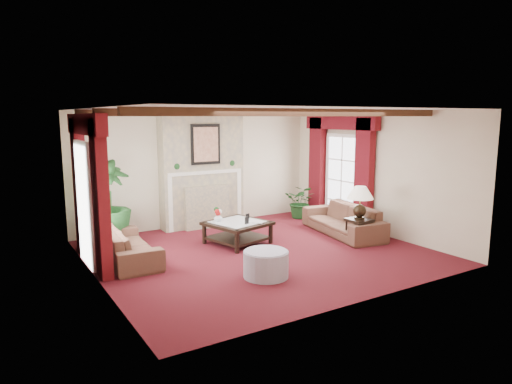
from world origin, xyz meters
TOP-DOWN VIEW (x-y plane):
  - floor at (0.00, 0.00)m, footprint 6.00×6.00m
  - ceiling at (0.00, 0.00)m, footprint 6.00×6.00m
  - back_wall at (0.00, 2.75)m, footprint 6.00×0.02m
  - left_wall at (-3.00, 0.00)m, footprint 0.02×5.50m
  - right_wall at (3.00, 0.00)m, footprint 0.02×5.50m
  - ceiling_beams at (0.00, 0.00)m, footprint 6.00×3.00m
  - fireplace at (0.00, 2.55)m, footprint 2.00×0.52m
  - french_door_left at (-2.97, 1.00)m, footprint 0.10×1.10m
  - french_door_right at (2.97, 1.00)m, footprint 0.10×1.10m
  - curtains_left at (-2.86, 1.00)m, footprint 0.20×2.40m
  - curtains_right at (2.86, 1.00)m, footprint 0.20×2.40m
  - sofa_left at (-2.28, 0.85)m, footprint 2.05×0.79m
  - sofa_right at (2.31, 0.22)m, footprint 2.42×1.38m
  - potted_palm at (-2.39, 1.98)m, footprint 2.61×2.71m
  - small_plant at (2.49, 1.99)m, footprint 1.59×1.59m
  - coffee_table at (-0.05, 0.77)m, footprint 1.35×1.35m
  - side_table at (2.05, -0.54)m, footprint 0.55×0.55m
  - ottoman at (-0.63, -1.20)m, footprint 0.73×0.73m
  - table_lamp at (2.05, -0.54)m, footprint 0.54×0.54m
  - flower_vase at (-0.38, 1.00)m, footprint 0.26×0.26m
  - book at (0.16, 0.47)m, footprint 0.24×0.23m
  - photo_frame_a at (0.01, 0.49)m, footprint 0.12×0.07m
  - photo_frame_b at (0.25, 0.87)m, footprint 0.09×0.04m

SIDE VIEW (x-z plane):
  - floor at x=0.00m, z-range 0.00..0.00m
  - ottoman at x=-0.63m, z-range 0.00..0.43m
  - coffee_table at x=-0.05m, z-range 0.00..0.45m
  - side_table at x=2.05m, z-range 0.00..0.52m
  - small_plant at x=2.49m, z-range 0.00..0.66m
  - sofa_left at x=-2.28m, z-range 0.00..0.78m
  - sofa_right at x=2.31m, z-range 0.00..0.86m
  - potted_palm at x=-2.39m, z-range 0.00..1.02m
  - photo_frame_b at x=0.25m, z-range 0.45..0.57m
  - photo_frame_a at x=0.01m, z-range 0.45..0.61m
  - flower_vase at x=-0.38m, z-range 0.45..0.62m
  - book at x=0.16m, z-range 0.45..0.75m
  - table_lamp at x=2.05m, z-range 0.52..1.21m
  - back_wall at x=0.00m, z-range 0.00..2.70m
  - left_wall at x=-3.00m, z-range 0.00..2.70m
  - right_wall at x=3.00m, z-range 0.00..2.70m
  - french_door_left at x=-2.97m, z-range 1.05..3.21m
  - french_door_right at x=2.97m, z-range 1.05..3.21m
  - curtains_left at x=-2.86m, z-range 1.28..3.83m
  - curtains_right at x=2.86m, z-range 1.28..3.83m
  - ceiling_beams at x=0.00m, z-range 2.58..2.70m
  - ceiling at x=0.00m, z-range 2.70..2.70m
  - fireplace at x=0.00m, z-range 1.35..4.05m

